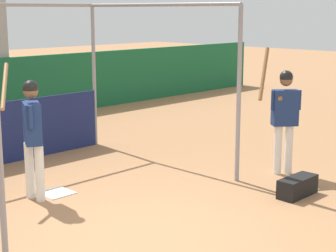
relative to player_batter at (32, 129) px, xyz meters
The scene contains 6 objects.
ground_plane 2.31m from the player_batter, 84.45° to the right, with size 60.00×60.00×0.00m, color #A8754C.
batting_cage 1.55m from the player_batter, 63.55° to the left, with size 4.16×3.64×2.79m.
home_plate 1.09m from the player_batter, ahead, with size 0.44×0.44×0.02m.
player_batter is the anchor object (origin of this frame).
player_waiting 4.01m from the player_batter, 27.31° to the right, with size 0.78×0.62×2.07m.
equipment_bag 3.92m from the player_batter, 43.65° to the right, with size 0.70×0.28×0.28m.
Camera 1 is at (-4.38, -4.68, 2.67)m, focal length 60.00 mm.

